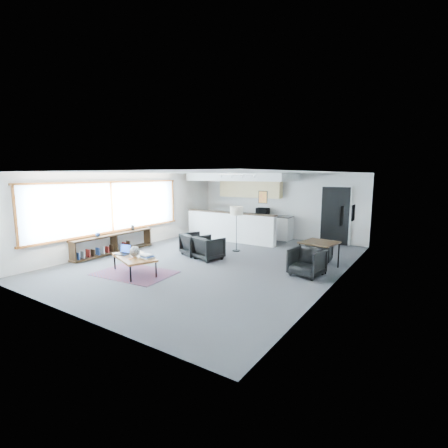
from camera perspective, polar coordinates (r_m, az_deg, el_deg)
The scene contains 21 objects.
room at distance 9.43m, azimuth -1.67°, elevation 1.12°, with size 7.02×9.02×2.62m.
window at distance 11.17m, azimuth -19.16°, elevation 2.62°, with size 0.10×5.95×1.66m.
console at distance 11.12m, azimuth -18.96°, elevation -3.29°, with size 0.35×3.00×0.80m.
kitchenette at distance 13.18m, azimuth 3.32°, elevation 3.59°, with size 4.20×1.96×2.60m.
doorway at distance 12.55m, azimuth 18.97°, elevation 1.49°, with size 1.10×0.12×2.15m.
track_light at distance 11.52m, azimuth 2.22°, elevation 8.60°, with size 1.60×0.07×0.15m.
wall_art_lower at distance 8.33m, azimuth 19.94°, elevation 1.34°, with size 0.03×0.38×0.48m.
wall_art_upper at distance 9.60m, azimuth 21.75°, elevation 1.84°, with size 0.03×0.34×0.44m.
kilim_rug at distance 8.82m, azimuth -15.41°, elevation -8.34°, with size 2.09×1.53×0.01m.
coffee_table at distance 8.71m, azimuth -15.52°, elevation -5.73°, with size 1.57×1.21×0.45m.
laptop at distance 9.02m, azimuth -17.16°, elevation -4.60°, with size 0.39×0.33×0.25m.
ceramic_pot at distance 8.63m, azimuth -15.44°, elevation -4.69°, with size 0.27×0.27×0.27m.
book_stack at distance 8.44m, azimuth -13.41°, elevation -5.55°, with size 0.35×0.29×0.10m.
coaster at distance 8.47m, azimuth -16.21°, elevation -5.90°, with size 0.13×0.13×0.01m.
armchair_left at distance 10.35m, azimuth -5.11°, elevation -3.36°, with size 0.75×0.71×0.78m, color black.
armchair_right at distance 9.82m, azimuth -2.70°, elevation -4.01°, with size 0.75×0.70×0.77m, color black.
floor_lamp at distance 10.73m, azimuth 2.21°, elevation 2.06°, with size 0.46×0.46×1.50m.
dining_table at distance 9.19m, azimuth 16.44°, elevation -3.42°, with size 0.99×0.99×0.73m.
dining_chair_near at distance 8.50m, azimuth 14.34°, elevation -6.65°, with size 0.64×0.60×0.66m, color black.
dining_chair_far at distance 9.95m, azimuth 16.41°, elevation -4.67°, with size 0.59×0.55×0.60m, color black.
microwave at distance 13.27m, azimuth 6.80°, elevation 2.37°, with size 0.50×0.28×0.34m, color black.
Camera 1 is at (5.37, -7.66, 2.53)m, focal length 26.00 mm.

